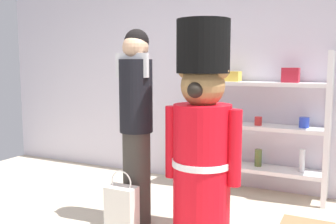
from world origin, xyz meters
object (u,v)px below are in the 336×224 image
merchandise_shelf (259,123)px  person_shopper (136,120)px  teddy_bear_guard (202,136)px  shopping_bag (122,209)px

merchandise_shelf → person_shopper: 1.47m
teddy_bear_guard → shopping_bag: size_ratio=3.25×
teddy_bear_guard → shopping_bag: teddy_bear_guard is taller
merchandise_shelf → person_shopper: person_shopper is taller
teddy_bear_guard → shopping_bag: 0.90m
person_shopper → shopping_bag: size_ratio=3.17×
teddy_bear_guard → person_shopper: 0.60m
merchandise_shelf → shopping_bag: (-0.78, -1.47, -0.56)m
teddy_bear_guard → shopping_bag: (-0.60, -0.25, -0.62)m
person_shopper → merchandise_shelf: bearing=58.4°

